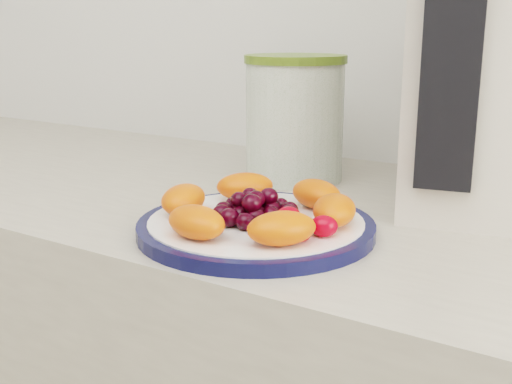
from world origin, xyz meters
The scene contains 7 objects.
plate_rim centered at (-0.08, 1.05, 0.91)m, with size 0.27×0.27×0.01m, color #0B0F36.
plate_face centered at (-0.08, 1.05, 0.91)m, with size 0.25×0.25×0.02m, color white.
canister centered at (-0.18, 1.31, 0.99)m, with size 0.15×0.15×0.18m, color #355D1F.
canister_lid centered at (-0.18, 1.31, 1.08)m, with size 0.15×0.15×0.01m, color #556D20.
appliance_body centered at (0.11, 1.33, 1.08)m, with size 0.21×0.29×0.37m, color beige.
appliance_panel centered at (0.09, 1.17, 1.09)m, with size 0.06×0.02×0.27m, color black.
fruit_plate centered at (-0.08, 1.05, 0.93)m, with size 0.24×0.24×0.04m.
Camera 1 is at (0.30, 0.45, 1.13)m, focal length 45.00 mm.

